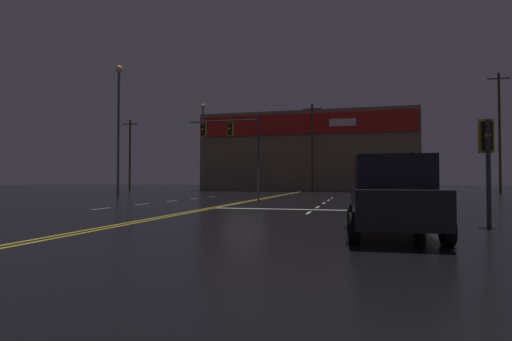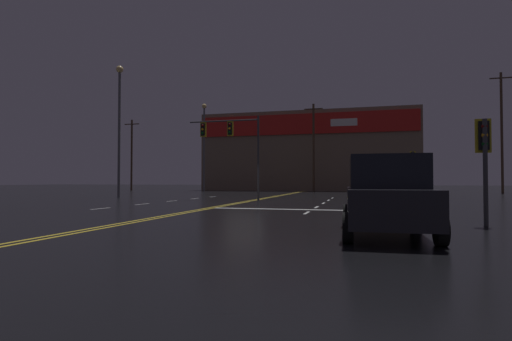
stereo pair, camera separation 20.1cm
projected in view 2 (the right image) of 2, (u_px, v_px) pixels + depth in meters
name	position (u px, v px, depth m)	size (l,w,h in m)	color
ground_plane	(244.00, 202.00, 24.31)	(200.00, 200.00, 0.00)	black
road_markings	(254.00, 203.00, 23.10)	(14.31, 60.00, 0.01)	gold
traffic_signal_median	(230.00, 136.00, 26.79)	(4.94, 0.36, 5.60)	#38383D
traffic_signal_corner_northeast	(413.00, 163.00, 31.67)	(0.42, 0.36, 3.67)	#38383D
traffic_signal_corner_southeast	(484.00, 147.00, 11.54)	(0.42, 0.36, 3.10)	#38383D
streetlight_near_left	(119.00, 114.00, 31.43)	(0.56, 0.56, 10.41)	#59595E
streetlight_median_approach	(204.00, 136.00, 47.55)	(0.56, 0.56, 10.51)	#59595E
parked_car	(386.00, 195.00, 9.55)	(2.16, 4.37, 1.88)	black
building_backdrop	(310.00, 153.00, 54.85)	(27.80, 10.23, 10.25)	#7A6651
utility_pole_row	(319.00, 143.00, 47.78)	(47.06, 0.26, 12.98)	#4C3828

